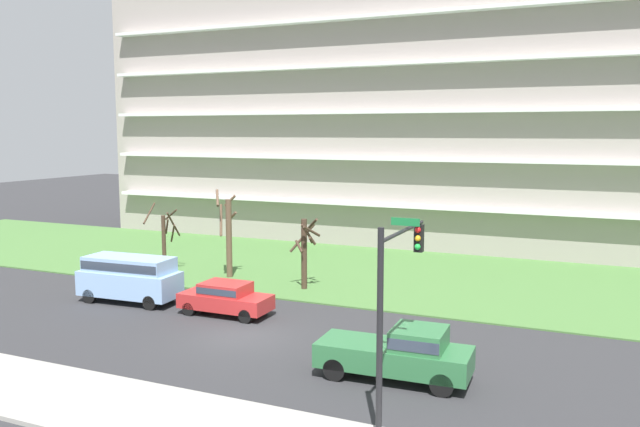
# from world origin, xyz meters

# --- Properties ---
(ground) EXTENTS (160.00, 160.00, 0.00)m
(ground) POSITION_xyz_m (0.00, 0.00, 0.00)
(ground) COLOR #2D2D30
(sidewalk_curb_near) EXTENTS (80.00, 4.00, 0.15)m
(sidewalk_curb_near) POSITION_xyz_m (0.00, -8.00, 0.07)
(sidewalk_curb_near) COLOR #99968E
(sidewalk_curb_near) RESTS_ON ground
(grass_lawn_strip) EXTENTS (80.00, 16.00, 0.08)m
(grass_lawn_strip) POSITION_xyz_m (0.00, 14.00, 0.04)
(grass_lawn_strip) COLOR #477238
(grass_lawn_strip) RESTS_ON ground
(apartment_building) EXTENTS (51.23, 13.82, 20.13)m
(apartment_building) POSITION_xyz_m (0.00, 28.43, 10.07)
(apartment_building) COLOR #9E938C
(apartment_building) RESTS_ON ground
(tree_far_left) EXTENTS (2.03, 2.01, 4.25)m
(tree_far_left) POSITION_xyz_m (-10.91, 9.11, 2.20)
(tree_far_left) COLOR #423023
(tree_far_left) RESTS_ON ground
(tree_left) EXTENTS (1.37, 1.42, 5.28)m
(tree_left) POSITION_xyz_m (-6.39, 9.21, 2.68)
(tree_left) COLOR brown
(tree_left) RESTS_ON ground
(tree_center) EXTENTS (1.86, 1.85, 4.02)m
(tree_center) POSITION_xyz_m (-1.00, 8.46, 2.28)
(tree_center) COLOR #423023
(tree_center) RESTS_ON ground
(van_blue_near_left) EXTENTS (5.31, 2.29, 2.36)m
(van_blue_near_left) POSITION_xyz_m (-8.10, 2.50, 1.40)
(van_blue_near_left) COLOR #8CB2E0
(van_blue_near_left) RESTS_ON ground
(pickup_green_center_left) EXTENTS (5.48, 2.21, 1.95)m
(pickup_green_center_left) POSITION_xyz_m (7.61, -1.99, 1.02)
(pickup_green_center_left) COLOR #2D6B3D
(pickup_green_center_left) RESTS_ON ground
(sedan_red_center_right) EXTENTS (4.41, 1.83, 1.57)m
(sedan_red_center_right) POSITION_xyz_m (-2.38, 2.50, 0.87)
(sedan_red_center_right) COLOR #B22828
(sedan_red_center_right) RESTS_ON ground
(traffic_signal_mast) EXTENTS (0.90, 4.32, 6.12)m
(traffic_signal_mast) POSITION_xyz_m (8.39, -5.17, 4.14)
(traffic_signal_mast) COLOR black
(traffic_signal_mast) RESTS_ON ground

